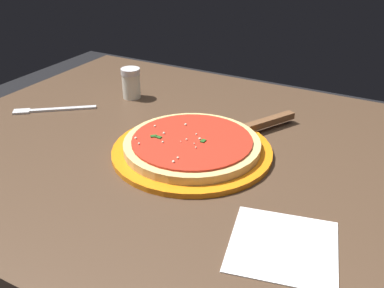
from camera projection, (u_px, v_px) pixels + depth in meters
The scene contains 7 objects.
restaurant_table at pixel (202, 209), 0.90m from camera, with size 1.13×0.83×0.78m.
serving_plate at pixel (192, 151), 0.83m from camera, with size 0.30×0.30×0.01m, color orange.
pizza at pixel (192, 144), 0.82m from camera, with size 0.26×0.26×0.02m.
pizza_server at pixel (254, 127), 0.89m from camera, with size 0.14×0.21×0.01m.
napkin_folded_right at pixel (283, 246), 0.60m from camera, with size 0.15×0.14×0.00m, color white.
fork at pixel (50, 110), 1.00m from camera, with size 0.16×0.13×0.00m.
parmesan_shaker at pixel (131, 83), 1.06m from camera, with size 0.05×0.05×0.07m.
Camera 1 is at (-0.33, 0.65, 1.18)m, focal length 40.78 mm.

